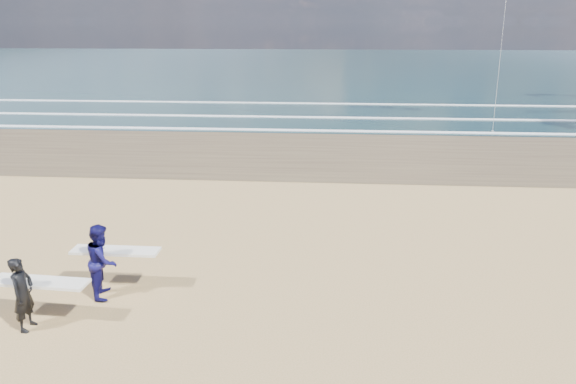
{
  "coord_description": "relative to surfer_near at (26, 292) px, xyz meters",
  "views": [
    {
      "loc": [
        5.55,
        -8.82,
        6.51
      ],
      "look_at": [
        4.45,
        6.0,
        1.56
      ],
      "focal_mm": 32.0,
      "sensor_mm": 36.0,
      "label": 1
    }
  ],
  "objects": [
    {
      "name": "foam_breakers",
      "position": [
        20.93,
        27.4,
        -0.83
      ],
      "size": [
        220.0,
        11.7,
        0.05
      ],
      "color": "white",
      "rests_on": "ground"
    },
    {
      "name": "surfer_far",
      "position": [
        1.1,
        1.55,
        0.07
      ],
      "size": [
        2.2,
        1.14,
        1.88
      ],
      "color": "#0F0D4A",
      "rests_on": "ground"
    },
    {
      "name": "surfer_near",
      "position": [
        0.0,
        0.0,
        0.0
      ],
      "size": [
        2.23,
        0.99,
        1.72
      ],
      "color": "black",
      "rests_on": "ground"
    },
    {
      "name": "ocean",
      "position": [
        20.93,
        71.3,
        -0.87
      ],
      "size": [
        220.0,
        100.0,
        0.02
      ],
      "primitive_type": "cube",
      "color": "#163032",
      "rests_on": "ground"
    },
    {
      "name": "kite_1",
      "position": [
        17.42,
        25.02,
        5.53
      ],
      "size": [
        5.48,
        4.7,
        11.83
      ],
      "color": "slate",
      "rests_on": "ground"
    }
  ]
}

